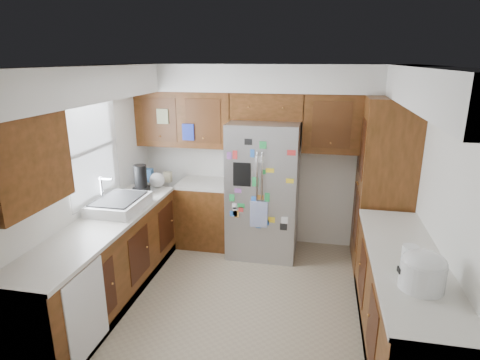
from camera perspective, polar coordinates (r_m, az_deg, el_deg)
name	(u,v)px	position (r m, az deg, el deg)	size (l,w,h in m)	color
floor	(247,299)	(4.65, 0.96, -16.60)	(3.60, 3.60, 0.00)	tan
room_shell	(244,131)	(4.32, 0.58, 6.98)	(3.64, 3.24, 2.52)	silver
left_counter_run	(131,252)	(4.85, -15.19, -9.86)	(1.36, 3.20, 0.92)	#3C240B
right_counter_run	(401,307)	(4.05, 21.92, -16.46)	(0.63, 2.25, 0.92)	#3C240B
pantry	(384,185)	(5.25, 19.76, -0.64)	(0.60, 0.90, 2.15)	#3C240B
fridge	(264,189)	(5.33, 3.38, -1.33)	(0.90, 0.79, 1.80)	gray
bridge_cabinet	(268,106)	(5.32, 3.93, 10.48)	(0.96, 0.34, 0.35)	#3C240B
fridge_top_items	(252,82)	(5.32, 1.75, 13.82)	(0.73, 0.36, 0.30)	blue
sink_assembly	(119,204)	(4.76, -16.83, -3.24)	(0.52, 0.70, 0.37)	silver
left_counter_clutter	(148,180)	(5.34, -12.97, -0.03)	(0.40, 0.87, 0.38)	black
rice_cooker	(423,270)	(3.32, 24.59, -11.54)	(0.34, 0.33, 0.29)	white
paper_towel	(409,262)	(3.42, 22.89, -10.73)	(0.12, 0.12, 0.27)	white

